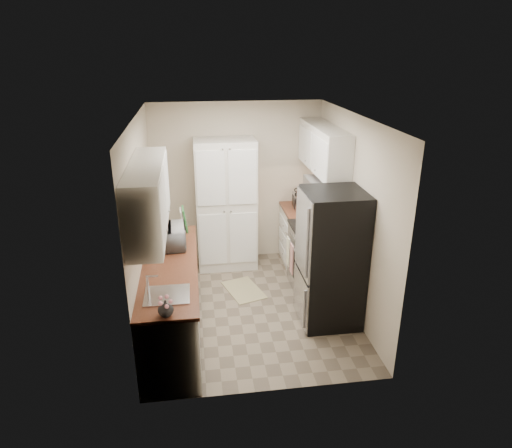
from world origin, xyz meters
The scene contains 16 objects.
ground centered at (0.00, 0.00, 0.00)m, with size 3.20×3.20×0.00m, color #7A6B56.
room_shell centered at (-0.02, -0.01, 1.63)m, with size 2.64×3.24×2.52m.
pantry_cabinet centered at (-0.20, 1.32, 1.00)m, with size 0.90×0.55×2.00m, color silver.
base_cabinet_left centered at (-0.99, -0.43, 0.44)m, with size 0.60×2.30×0.88m, color silver.
countertop_left centered at (-0.99, -0.43, 0.90)m, with size 0.63×2.33×0.04m, color brown.
base_cabinet_right centered at (0.99, 1.19, 0.44)m, with size 0.60×0.80×0.88m, color silver.
countertop_right centered at (0.99, 1.19, 0.90)m, with size 0.63×0.83×0.04m, color brown.
electric_range centered at (0.97, 0.39, 0.48)m, with size 0.71×0.78×1.13m.
refrigerator centered at (0.94, -0.41, 0.85)m, with size 0.70×0.72×1.70m, color #B7B7BC.
microwave centered at (-0.96, 0.06, 1.05)m, with size 0.48×0.33×0.27m, color #AEAEB3.
wine_bottle centered at (-1.14, 0.34, 1.07)m, with size 0.08×0.08×0.30m, color black.
flower_vase centered at (-0.98, -1.51, 1.00)m, with size 0.15×0.15×0.15m, color silver.
cutting_board centered at (-0.81, 0.59, 1.08)m, with size 0.02×0.25×0.32m, color #30853B.
toaster_oven centered at (0.98, 1.25, 1.03)m, with size 0.29×0.36×0.21m, color #A7A6AB.
fruit_basket centered at (0.98, 1.26, 1.19)m, with size 0.27×0.27×0.12m, color #D5430D, non-canonical shape.
kitchen_mat centered at (-0.04, 0.45, 0.01)m, with size 0.43×0.69×0.01m, color tan.
Camera 1 is at (-0.67, -5.22, 3.27)m, focal length 32.00 mm.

